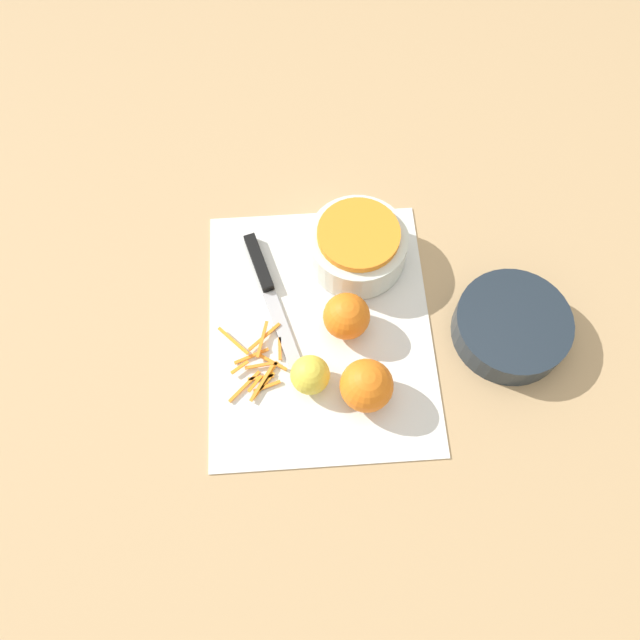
{
  "coord_description": "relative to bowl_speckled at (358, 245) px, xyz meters",
  "views": [
    {
      "loc": [
        0.42,
        -0.03,
        0.95
      ],
      "look_at": [
        0.0,
        0.0,
        0.04
      ],
      "focal_mm": 35.0,
      "sensor_mm": 36.0,
      "label": 1
    }
  ],
  "objects": [
    {
      "name": "knife",
      "position": [
        0.03,
        -0.16,
        -0.03
      ],
      "size": [
        0.25,
        0.09,
        0.02
      ],
      "rotation": [
        0.0,
        0.0,
        0.28
      ],
      "color": "black",
      "rests_on": "cutting_board"
    },
    {
      "name": "lemon",
      "position": [
        0.22,
        -0.09,
        -0.01
      ],
      "size": [
        0.06,
        0.06,
        0.06
      ],
      "color": "gold",
      "rests_on": "cutting_board"
    },
    {
      "name": "bowl_speckled",
      "position": [
        0.0,
        0.0,
        0.0
      ],
      "size": [
        0.17,
        0.17,
        0.08
      ],
      "color": "silver",
      "rests_on": "cutting_board"
    },
    {
      "name": "orange_right",
      "position": [
        0.13,
        -0.03,
        -0.0
      ],
      "size": [
        0.08,
        0.08,
        0.08
      ],
      "color": "orange",
      "rests_on": "cutting_board"
    },
    {
      "name": "bowl_dark",
      "position": [
        0.16,
        0.24,
        -0.02
      ],
      "size": [
        0.19,
        0.19,
        0.05
      ],
      "color": "#1E2833",
      "rests_on": "ground_plane"
    },
    {
      "name": "orange_left",
      "position": [
        0.25,
        -0.01,
        0.0
      ],
      "size": [
        0.08,
        0.08,
        0.08
      ],
      "color": "orange",
      "rests_on": "cutting_board"
    },
    {
      "name": "cutting_board",
      "position": [
        0.13,
        -0.07,
        -0.04
      ],
      "size": [
        0.46,
        0.37,
        0.01
      ],
      "color": "silver",
      "rests_on": "ground_plane"
    },
    {
      "name": "ground_plane",
      "position": [
        0.13,
        -0.07,
        -0.04
      ],
      "size": [
        4.0,
        4.0,
        0.0
      ],
      "primitive_type": "plane",
      "color": "tan"
    },
    {
      "name": "peel_pile",
      "position": [
        0.19,
        -0.18,
        -0.04
      ],
      "size": [
        0.14,
        0.11,
        0.01
      ],
      "color": "orange",
      "rests_on": "cutting_board"
    }
  ]
}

